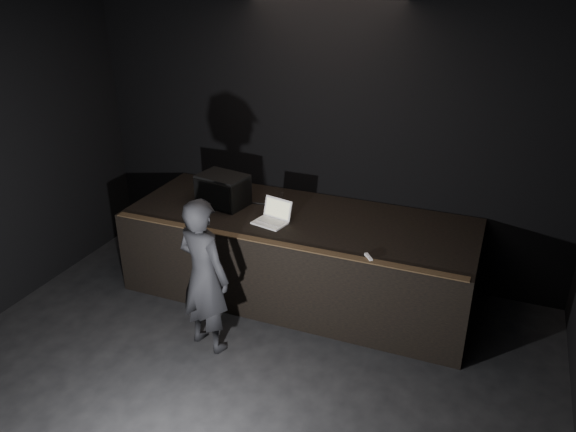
# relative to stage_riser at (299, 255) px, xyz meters

# --- Properties ---
(room_walls) EXTENTS (6.10, 7.10, 3.52)m
(room_walls) POSITION_rel_stage_riser_xyz_m (0.00, -2.73, 1.52)
(room_walls) COLOR black
(room_walls) RESTS_ON ground
(stage_riser) EXTENTS (4.00, 1.50, 1.00)m
(stage_riser) POSITION_rel_stage_riser_xyz_m (0.00, 0.00, 0.00)
(stage_riser) COLOR black
(stage_riser) RESTS_ON ground
(riser_lip) EXTENTS (3.92, 0.10, 0.01)m
(riser_lip) POSITION_rel_stage_riser_xyz_m (0.00, -0.71, 0.51)
(riser_lip) COLOR brown
(riser_lip) RESTS_ON stage_riser
(stage_monitor) EXTENTS (0.63, 0.51, 0.38)m
(stage_monitor) POSITION_rel_stage_riser_xyz_m (-0.98, -0.01, 0.69)
(stage_monitor) COLOR black
(stage_monitor) RESTS_ON stage_riser
(cable) EXTENTS (0.95, 0.18, 0.02)m
(cable) POSITION_rel_stage_riser_xyz_m (-0.78, 0.13, 0.51)
(cable) COLOR black
(cable) RESTS_ON stage_riser
(laptop) EXTENTS (0.42, 0.39, 0.25)m
(laptop) POSITION_rel_stage_riser_xyz_m (-0.23, -0.23, 0.56)
(laptop) COLOR white
(laptop) RESTS_ON stage_riser
(beer_can) EXTENTS (0.06, 0.06, 0.15)m
(beer_can) POSITION_rel_stage_riser_xyz_m (-0.92, -0.57, 0.57)
(beer_can) COLOR silver
(beer_can) RESTS_ON stage_riser
(plastic_cup) EXTENTS (0.07, 0.07, 0.09)m
(plastic_cup) POSITION_rel_stage_riser_xyz_m (-0.39, 0.39, 0.55)
(plastic_cup) COLOR white
(plastic_cup) RESTS_ON stage_riser
(wii_remote) EXTENTS (0.11, 0.13, 0.03)m
(wii_remote) POSITION_rel_stage_riser_xyz_m (0.98, -0.65, 0.51)
(wii_remote) COLOR white
(wii_remote) RESTS_ON stage_riser
(person) EXTENTS (0.69, 0.54, 1.66)m
(person) POSITION_rel_stage_riser_xyz_m (-0.51, -1.31, 0.33)
(person) COLOR black
(person) RESTS_ON ground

